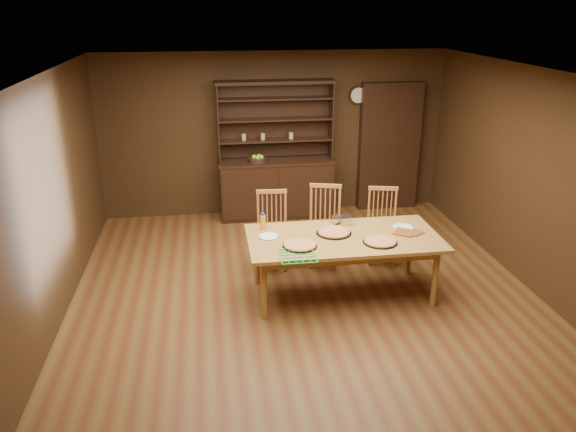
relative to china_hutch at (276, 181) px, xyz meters
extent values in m
plane|color=brown|center=(0.00, -2.75, -0.60)|extent=(6.00, 6.00, 0.00)
plane|color=silver|center=(0.00, -2.75, 2.00)|extent=(6.00, 6.00, 0.00)
plane|color=#372211|center=(0.00, 0.25, 0.70)|extent=(5.50, 0.00, 5.50)
plane|color=#372211|center=(0.00, -5.75, 0.70)|extent=(5.50, 0.00, 5.50)
plane|color=#372211|center=(-2.75, -2.75, 0.70)|extent=(0.00, 6.00, 6.00)
plane|color=#372211|center=(2.75, -2.75, 0.70)|extent=(0.00, 6.00, 6.00)
cube|color=black|center=(0.00, -0.01, -0.15)|extent=(1.80, 0.50, 0.90)
cube|color=black|center=(0.00, -0.01, 0.32)|extent=(1.84, 0.52, 0.04)
cube|color=black|center=(0.00, 0.22, 0.95)|extent=(1.80, 0.02, 1.20)
cube|color=black|center=(-0.89, 0.07, 0.95)|extent=(0.02, 0.32, 1.20)
cube|color=black|center=(0.89, 0.07, 0.95)|extent=(0.02, 0.32, 1.20)
cube|color=black|center=(0.00, 0.07, 1.55)|extent=(1.84, 0.34, 0.05)
cylinder|color=#A59C8C|center=(-0.50, 0.07, 0.72)|extent=(0.07, 0.07, 0.10)
cylinder|color=#A59C8C|center=(-0.20, 0.07, 0.72)|extent=(0.07, 0.07, 0.10)
cube|color=black|center=(1.90, 0.15, 0.45)|extent=(1.00, 0.18, 2.10)
cylinder|color=black|center=(1.35, 0.21, 1.30)|extent=(0.30, 0.04, 0.30)
cylinder|color=beige|center=(1.35, 0.18, 1.30)|extent=(0.24, 0.01, 0.24)
cube|color=#B2803D|center=(0.44, -2.76, 0.13)|extent=(2.23, 1.11, 0.04)
cylinder|color=#B2803D|center=(-0.54, -3.18, -0.24)|extent=(0.07, 0.07, 0.71)
cylinder|color=#B2803D|center=(-0.54, -2.33, -0.24)|extent=(0.07, 0.07, 0.71)
cylinder|color=#B2803D|center=(1.42, -3.18, -0.24)|extent=(0.07, 0.07, 0.71)
cylinder|color=#B2803D|center=(1.42, -2.33, -0.24)|extent=(0.07, 0.07, 0.71)
cube|color=#AA663A|center=(-0.29, -1.90, -0.17)|extent=(0.44, 0.42, 0.04)
cylinder|color=#AA663A|center=(-0.46, -2.04, -0.39)|extent=(0.04, 0.04, 0.41)
cylinder|color=#AA663A|center=(-0.44, -1.74, -0.39)|extent=(0.04, 0.04, 0.41)
cylinder|color=#AA663A|center=(-0.14, -2.06, -0.39)|extent=(0.04, 0.04, 0.41)
cylinder|color=#AA663A|center=(-0.12, -1.76, -0.39)|extent=(0.04, 0.04, 0.41)
cube|color=#AA663A|center=(-0.28, -1.73, 0.40)|extent=(0.40, 0.06, 0.05)
cube|color=#AA663A|center=(0.39, -1.92, -0.14)|extent=(0.54, 0.52, 0.04)
cylinder|color=#AA663A|center=(0.18, -2.02, -0.38)|extent=(0.04, 0.04, 0.43)
cylinder|color=#AA663A|center=(0.27, -1.72, -0.38)|extent=(0.04, 0.04, 0.43)
cylinder|color=#AA663A|center=(0.50, -2.12, -0.38)|extent=(0.04, 0.04, 0.43)
cylinder|color=#AA663A|center=(0.59, -1.81, -0.38)|extent=(0.04, 0.04, 0.43)
cube|color=#AA663A|center=(0.43, -1.75, 0.45)|extent=(0.41, 0.15, 0.05)
cube|color=#AA663A|center=(1.17, -1.94, -0.17)|extent=(0.49, 0.47, 0.04)
cylinder|color=#AA663A|center=(0.99, -2.04, -0.39)|extent=(0.04, 0.04, 0.40)
cylinder|color=#AA663A|center=(1.05, -1.76, -0.39)|extent=(0.04, 0.04, 0.40)
cylinder|color=#AA663A|center=(1.29, -2.11, -0.39)|extent=(0.04, 0.04, 0.40)
cylinder|color=#AA663A|center=(1.36, -1.83, -0.39)|extent=(0.04, 0.04, 0.40)
cube|color=#AA663A|center=(1.21, -1.77, 0.39)|extent=(0.39, 0.12, 0.05)
cylinder|color=black|center=(-0.11, -2.96, 0.16)|extent=(0.39, 0.39, 0.01)
cylinder|color=#E7A362|center=(-0.11, -2.96, 0.17)|extent=(0.36, 0.36, 0.02)
torus|color=#CD8F49|center=(-0.11, -2.96, 0.17)|extent=(0.37, 0.37, 0.03)
cylinder|color=black|center=(0.81, -2.99, 0.16)|extent=(0.39, 0.39, 0.01)
cylinder|color=#E7A362|center=(0.81, -2.99, 0.17)|extent=(0.36, 0.36, 0.02)
torus|color=#CD8F49|center=(0.81, -2.99, 0.17)|extent=(0.37, 0.37, 0.03)
cylinder|color=black|center=(0.35, -2.65, 0.16)|extent=(0.41, 0.41, 0.01)
cylinder|color=#E7A362|center=(0.35, -2.65, 0.17)|extent=(0.37, 0.37, 0.02)
torus|color=#CD8F49|center=(0.35, -2.65, 0.17)|extent=(0.38, 0.38, 0.03)
cylinder|color=white|center=(-0.42, -2.64, 0.16)|extent=(0.24, 0.24, 0.01)
torus|color=#324F97|center=(-0.42, -2.64, 0.16)|extent=(0.24, 0.24, 0.01)
cylinder|color=white|center=(1.20, -2.60, 0.16)|extent=(0.25, 0.25, 0.01)
torus|color=#324F97|center=(1.20, -2.60, 0.16)|extent=(0.25, 0.25, 0.01)
cube|color=white|center=(0.51, -2.35, 0.20)|extent=(0.24, 0.18, 0.09)
cylinder|color=orange|center=(-0.46, -2.40, 0.24)|extent=(0.07, 0.07, 0.18)
cylinder|color=#1631B4|center=(-0.46, -2.40, 0.35)|extent=(0.04, 0.04, 0.03)
cube|color=red|center=(1.28, -2.76, 0.16)|extent=(0.27, 0.27, 0.01)
cube|color=red|center=(1.17, -2.75, 0.16)|extent=(0.31, 0.31, 0.02)
cylinder|color=black|center=(-0.31, -0.06, 0.37)|extent=(0.29, 0.29, 0.06)
sphere|color=#9ED238|center=(-0.36, -0.06, 0.42)|extent=(0.08, 0.08, 0.08)
sphere|color=#9ED238|center=(-0.28, -0.03, 0.42)|extent=(0.08, 0.08, 0.08)
sphere|color=#9ED238|center=(-0.31, -0.11, 0.42)|extent=(0.08, 0.08, 0.08)
sphere|color=#9ED238|center=(-0.25, -0.08, 0.42)|extent=(0.08, 0.08, 0.08)
camera|label=1|loc=(-1.07, -8.58, 2.70)|focal=35.00mm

